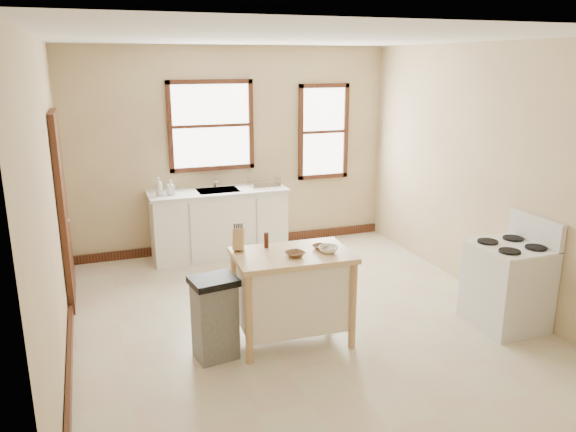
{
  "coord_description": "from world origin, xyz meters",
  "views": [
    {
      "loc": [
        -1.91,
        -5.03,
        2.6
      ],
      "look_at": [
        0.05,
        0.4,
        1.0
      ],
      "focal_mm": 35.0,
      "sensor_mm": 36.0,
      "label": 1
    }
  ],
  "objects_px": {
    "pepper_grinder": "(266,240)",
    "gas_stove": "(508,273)",
    "bowl_b": "(320,247)",
    "soap_bottle_a": "(159,187)",
    "dish_rack": "(264,182)",
    "trash_bin": "(215,318)",
    "bowl_a": "(295,254)",
    "kitchen_island": "(292,297)",
    "knife_block": "(239,240)",
    "bowl_c": "(328,249)",
    "soap_bottle_b": "(171,187)"
  },
  "relations": [
    {
      "from": "trash_bin",
      "to": "bowl_a",
      "type": "bearing_deg",
      "value": -11.0
    },
    {
      "from": "pepper_grinder",
      "to": "bowl_a",
      "type": "relative_size",
      "value": 0.86
    },
    {
      "from": "knife_block",
      "to": "bowl_c",
      "type": "height_order",
      "value": "knife_block"
    },
    {
      "from": "kitchen_island",
      "to": "bowl_a",
      "type": "height_order",
      "value": "bowl_a"
    },
    {
      "from": "soap_bottle_a",
      "to": "gas_stove",
      "type": "xyz_separation_m",
      "value": [
        3.01,
        -3.01,
        -0.48
      ]
    },
    {
      "from": "soap_bottle_b",
      "to": "bowl_b",
      "type": "relative_size",
      "value": 1.3
    },
    {
      "from": "soap_bottle_b",
      "to": "pepper_grinder",
      "type": "xyz_separation_m",
      "value": [
        0.54,
        -2.38,
        -0.05
      ]
    },
    {
      "from": "kitchen_island",
      "to": "trash_bin",
      "type": "distance_m",
      "value": 0.77
    },
    {
      "from": "knife_block",
      "to": "dish_rack",
      "type": "bearing_deg",
      "value": 90.93
    },
    {
      "from": "pepper_grinder",
      "to": "trash_bin",
      "type": "distance_m",
      "value": 0.87
    },
    {
      "from": "kitchen_island",
      "to": "pepper_grinder",
      "type": "bearing_deg",
      "value": 131.75
    },
    {
      "from": "pepper_grinder",
      "to": "bowl_c",
      "type": "xyz_separation_m",
      "value": [
        0.5,
        -0.32,
        -0.05
      ]
    },
    {
      "from": "trash_bin",
      "to": "soap_bottle_b",
      "type": "bearing_deg",
      "value": 80.51
    },
    {
      "from": "pepper_grinder",
      "to": "bowl_b",
      "type": "relative_size",
      "value": 1.02
    },
    {
      "from": "kitchen_island",
      "to": "bowl_c",
      "type": "height_order",
      "value": "bowl_c"
    },
    {
      "from": "soap_bottle_a",
      "to": "soap_bottle_b",
      "type": "distance_m",
      "value": 0.16
    },
    {
      "from": "gas_stove",
      "to": "trash_bin",
      "type": "bearing_deg",
      "value": 172.95
    },
    {
      "from": "pepper_grinder",
      "to": "bowl_b",
      "type": "distance_m",
      "value": 0.52
    },
    {
      "from": "soap_bottle_a",
      "to": "pepper_grinder",
      "type": "distance_m",
      "value": 2.46
    },
    {
      "from": "soap_bottle_a",
      "to": "soap_bottle_b",
      "type": "height_order",
      "value": "soap_bottle_a"
    },
    {
      "from": "bowl_c",
      "to": "bowl_a",
      "type": "bearing_deg",
      "value": -179.51
    },
    {
      "from": "dish_rack",
      "to": "knife_block",
      "type": "xyz_separation_m",
      "value": [
        -1.02,
        -2.43,
        0.01
      ]
    },
    {
      "from": "soap_bottle_a",
      "to": "dish_rack",
      "type": "height_order",
      "value": "soap_bottle_a"
    },
    {
      "from": "soap_bottle_b",
      "to": "trash_bin",
      "type": "xyz_separation_m",
      "value": [
        -0.04,
        -2.67,
        -0.63
      ]
    },
    {
      "from": "pepper_grinder",
      "to": "bowl_c",
      "type": "height_order",
      "value": "pepper_grinder"
    },
    {
      "from": "knife_block",
      "to": "gas_stove",
      "type": "xyz_separation_m",
      "value": [
        2.58,
        -0.66,
        -0.43
      ]
    },
    {
      "from": "pepper_grinder",
      "to": "gas_stove",
      "type": "bearing_deg",
      "value": -15.65
    },
    {
      "from": "dish_rack",
      "to": "gas_stove",
      "type": "height_order",
      "value": "gas_stove"
    },
    {
      "from": "bowl_c",
      "to": "gas_stove",
      "type": "bearing_deg",
      "value": -10.27
    },
    {
      "from": "dish_rack",
      "to": "pepper_grinder",
      "type": "distance_m",
      "value": 2.55
    },
    {
      "from": "soap_bottle_b",
      "to": "bowl_c",
      "type": "relative_size",
      "value": 1.04
    },
    {
      "from": "bowl_c",
      "to": "gas_stove",
      "type": "distance_m",
      "value": 1.88
    },
    {
      "from": "pepper_grinder",
      "to": "bowl_a",
      "type": "height_order",
      "value": "pepper_grinder"
    },
    {
      "from": "knife_block",
      "to": "trash_bin",
      "type": "xyz_separation_m",
      "value": [
        -0.32,
        -0.3,
        -0.6
      ]
    },
    {
      "from": "kitchen_island",
      "to": "bowl_a",
      "type": "distance_m",
      "value": 0.48
    },
    {
      "from": "bowl_a",
      "to": "bowl_b",
      "type": "relative_size",
      "value": 1.19
    },
    {
      "from": "dish_rack",
      "to": "kitchen_island",
      "type": "height_order",
      "value": "dish_rack"
    },
    {
      "from": "bowl_b",
      "to": "kitchen_island",
      "type": "bearing_deg",
      "value": -175.66
    },
    {
      "from": "soap_bottle_a",
      "to": "bowl_c",
      "type": "height_order",
      "value": "soap_bottle_a"
    },
    {
      "from": "soap_bottle_a",
      "to": "kitchen_island",
      "type": "bearing_deg",
      "value": -55.19
    },
    {
      "from": "pepper_grinder",
      "to": "bowl_b",
      "type": "height_order",
      "value": "pepper_grinder"
    },
    {
      "from": "soap_bottle_b",
      "to": "dish_rack",
      "type": "height_order",
      "value": "soap_bottle_b"
    },
    {
      "from": "kitchen_island",
      "to": "gas_stove",
      "type": "xyz_separation_m",
      "value": [
        2.14,
        -0.42,
        0.12
      ]
    },
    {
      "from": "knife_block",
      "to": "pepper_grinder",
      "type": "xyz_separation_m",
      "value": [
        0.27,
        -0.01,
        -0.03
      ]
    },
    {
      "from": "bowl_b",
      "to": "gas_stove",
      "type": "distance_m",
      "value": 1.93
    },
    {
      "from": "knife_block",
      "to": "trash_bin",
      "type": "height_order",
      "value": "knife_block"
    },
    {
      "from": "gas_stove",
      "to": "knife_block",
      "type": "bearing_deg",
      "value": 165.68
    },
    {
      "from": "soap_bottle_b",
      "to": "bowl_c",
      "type": "bearing_deg",
      "value": -78.26
    },
    {
      "from": "soap_bottle_b",
      "to": "kitchen_island",
      "type": "bearing_deg",
      "value": -83.85
    },
    {
      "from": "soap_bottle_a",
      "to": "bowl_c",
      "type": "xyz_separation_m",
      "value": [
        1.19,
        -2.68,
        -0.13
      ]
    }
  ]
}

